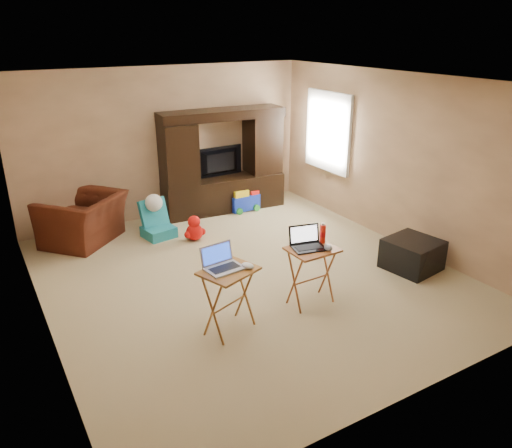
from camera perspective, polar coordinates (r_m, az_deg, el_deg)
floor at (r=6.65m, az=-0.88°, el=-5.86°), size 5.50×5.50×0.00m
ceiling at (r=5.93m, az=-1.02°, el=16.10°), size 5.50×5.50×0.00m
wall_back at (r=8.60m, az=-10.18°, el=9.09°), size 5.00×0.00×5.00m
wall_front at (r=4.18m, az=18.15°, el=-5.41°), size 5.00×0.00×5.00m
wall_left at (r=5.46m, az=-24.38°, el=0.12°), size 0.00×5.50×5.50m
wall_right at (r=7.68m, az=15.62°, el=7.12°), size 0.00×5.50×5.50m
window_pane at (r=8.75m, az=8.33°, el=10.41°), size 0.00×1.20×1.20m
window_frame at (r=8.73m, az=8.22°, el=10.40°), size 0.06×1.14×1.34m
entertainment_center at (r=8.75m, az=-3.84°, el=7.17°), size 2.21×0.71×1.78m
television at (r=8.82m, az=-4.03°, el=7.04°), size 0.91×0.14×0.52m
recliner at (r=7.96m, az=-19.11°, el=0.50°), size 1.49×1.48×0.73m
child_rocker at (r=7.86m, az=-11.15°, el=0.52°), size 0.52×0.57×0.59m
plush_toy at (r=7.69m, az=-7.07°, el=-0.44°), size 0.36×0.30×0.40m
push_toy at (r=8.89m, az=-1.41°, el=2.84°), size 0.55×0.40×0.41m
ottoman at (r=7.07m, az=17.43°, el=-3.33°), size 0.74×0.74×0.41m
tray_table_left at (r=5.37m, az=-3.08°, el=-8.72°), size 0.68×0.61×0.73m
tray_table_right at (r=5.90m, az=6.33°, el=-5.93°), size 0.56×0.45×0.71m
laptop_left at (r=5.15m, az=-3.64°, el=-4.02°), size 0.41×0.35×0.24m
laptop_right at (r=5.69m, az=6.09°, el=-1.71°), size 0.43×0.38×0.24m
mouse_left at (r=5.21m, az=-0.95°, el=-4.79°), size 0.14×0.17×0.06m
mouse_right at (r=5.72m, az=8.25°, el=-2.67°), size 0.14×0.17×0.06m
water_bottle at (r=5.87m, az=7.62°, el=-1.13°), size 0.07×0.07×0.22m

